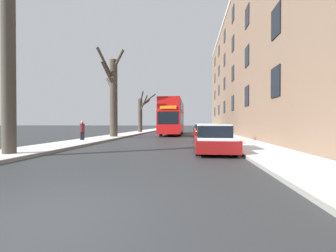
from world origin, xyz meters
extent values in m
plane|color=#303335|center=(0.00, 0.00, 0.00)|extent=(320.00, 320.00, 0.00)
cube|color=gray|center=(-5.85, 53.00, 0.07)|extent=(2.77, 130.00, 0.13)
cube|color=white|center=(-5.85, 53.00, 0.15)|extent=(2.74, 130.00, 0.03)
cube|color=gray|center=(5.85, 53.00, 0.07)|extent=(2.77, 130.00, 0.13)
cube|color=white|center=(5.85, 53.00, 0.15)|extent=(2.74, 130.00, 0.03)
cube|color=#7A604C|center=(11.73, 27.93, 8.88)|extent=(9.00, 47.00, 17.76)
cube|color=black|center=(7.20, 10.69, 3.91)|extent=(0.08, 1.40, 1.80)
cube|color=black|center=(7.20, 17.59, 3.91)|extent=(0.08, 1.40, 1.80)
cube|color=black|center=(7.20, 24.48, 3.91)|extent=(0.08, 1.40, 1.80)
cube|color=black|center=(7.20, 31.37, 3.91)|extent=(0.08, 1.40, 1.80)
cube|color=black|center=(7.20, 38.27, 3.91)|extent=(0.08, 1.40, 1.80)
cube|color=black|center=(7.20, 45.16, 3.91)|extent=(0.08, 1.40, 1.80)
cube|color=black|center=(7.20, 10.69, 7.46)|extent=(0.08, 1.40, 1.80)
cube|color=black|center=(7.20, 17.59, 7.46)|extent=(0.08, 1.40, 1.80)
cube|color=black|center=(7.20, 24.48, 7.46)|extent=(0.08, 1.40, 1.80)
cube|color=black|center=(7.20, 31.37, 7.46)|extent=(0.08, 1.40, 1.80)
cube|color=black|center=(7.20, 38.27, 7.46)|extent=(0.08, 1.40, 1.80)
cube|color=black|center=(7.20, 45.16, 7.46)|extent=(0.08, 1.40, 1.80)
cube|color=black|center=(7.20, 17.59, 11.01)|extent=(0.08, 1.40, 1.80)
cube|color=black|center=(7.20, 24.48, 11.01)|extent=(0.08, 1.40, 1.80)
cube|color=black|center=(7.20, 31.37, 11.01)|extent=(0.08, 1.40, 1.80)
cube|color=black|center=(7.20, 38.27, 11.01)|extent=(0.08, 1.40, 1.80)
cube|color=black|center=(7.20, 45.16, 11.01)|extent=(0.08, 1.40, 1.80)
cube|color=black|center=(7.20, 24.48, 14.56)|extent=(0.08, 1.40, 1.80)
cube|color=black|center=(7.20, 31.37, 14.56)|extent=(0.08, 1.40, 1.80)
cube|color=black|center=(7.20, 38.27, 14.56)|extent=(0.08, 1.40, 1.80)
cube|color=black|center=(7.20, 45.16, 14.56)|extent=(0.08, 1.40, 1.80)
cube|color=beige|center=(7.19, 27.93, 17.24)|extent=(0.12, 46.06, 0.44)
cylinder|color=#423A30|center=(-5.58, 5.72, 3.96)|extent=(0.54, 0.54, 7.92)
cylinder|color=#423A30|center=(-5.93, 6.26, 5.75)|extent=(0.96, 1.32, 2.35)
cylinder|color=#423A30|center=(-5.87, 6.10, 6.42)|extent=(0.83, 1.00, 1.74)
cylinder|color=#423A30|center=(-5.49, 18.57, 3.90)|extent=(0.76, 0.76, 7.81)
cylinder|color=#423A30|center=(-4.89, 18.26, 7.73)|extent=(1.50, 0.94, 1.84)
cylinder|color=#423A30|center=(-6.29, 19.74, 5.52)|extent=(1.89, 2.60, 1.94)
cylinder|color=#423A30|center=(-5.94, 17.66, 7.10)|extent=(1.24, 2.13, 2.91)
cylinder|color=#423A30|center=(-5.76, 17.76, 6.21)|extent=(0.87, 1.88, 2.21)
cylinder|color=#423A30|center=(-5.55, 30.49, 2.62)|extent=(0.64, 0.64, 5.23)
cylinder|color=#423A30|center=(-4.78, 30.38, 4.60)|extent=(1.69, 0.47, 1.15)
cylinder|color=#423A30|center=(-4.33, 30.11, 4.99)|extent=(2.63, 1.00, 1.82)
cylinder|color=#423A30|center=(-5.20, 29.95, 5.37)|extent=(0.97, 1.35, 1.79)
cylinder|color=#423A30|center=(-5.00, 31.02, 4.49)|extent=(1.33, 1.30, 1.14)
cylinder|color=#423A30|center=(-4.88, 29.87, 4.43)|extent=(1.62, 1.52, 2.39)
cube|color=red|center=(-0.16, 25.85, 1.57)|extent=(2.47, 11.69, 2.46)
cube|color=red|center=(-0.16, 25.85, 3.50)|extent=(2.42, 11.46, 1.40)
cube|color=#B31212|center=(-0.16, 25.85, 4.26)|extent=(2.42, 11.46, 0.12)
cube|color=black|center=(-0.16, 25.85, 2.04)|extent=(2.50, 10.29, 1.28)
cube|color=black|center=(-0.16, 25.85, 3.57)|extent=(2.50, 10.29, 1.06)
cube|color=black|center=(-0.16, 20.02, 2.04)|extent=(2.23, 0.06, 1.34)
cube|color=orange|center=(-0.16, 20.01, 3.15)|extent=(1.73, 0.05, 0.32)
cylinder|color=black|center=(-1.23, 22.34, 0.55)|extent=(0.30, 1.09, 1.09)
cylinder|color=black|center=(0.90, 22.34, 0.55)|extent=(0.30, 1.09, 1.09)
cylinder|color=black|center=(-1.23, 29.12, 0.55)|extent=(0.30, 1.09, 1.09)
cylinder|color=black|center=(0.90, 29.12, 0.55)|extent=(0.30, 1.09, 1.09)
cube|color=maroon|center=(3.37, 8.33, 0.45)|extent=(1.88, 4.38, 0.55)
cube|color=black|center=(3.37, 8.51, 1.03)|extent=(1.62, 2.19, 0.62)
cube|color=white|center=(3.37, 8.51, 1.37)|extent=(1.58, 2.08, 0.07)
cube|color=white|center=(3.37, 6.78, 0.75)|extent=(1.69, 1.14, 0.06)
cylinder|color=black|center=(2.54, 7.02, 0.32)|extent=(0.20, 0.64, 0.64)
cylinder|color=black|center=(4.20, 7.02, 0.32)|extent=(0.20, 0.64, 0.64)
cylinder|color=black|center=(2.54, 9.65, 0.32)|extent=(0.20, 0.64, 0.64)
cylinder|color=black|center=(4.20, 9.65, 0.32)|extent=(0.20, 0.64, 0.64)
cube|color=maroon|center=(3.37, 14.75, 0.52)|extent=(1.78, 4.46, 0.71)
cube|color=black|center=(3.37, 14.93, 1.13)|extent=(1.53, 2.23, 0.52)
cube|color=white|center=(3.37, 14.93, 1.42)|extent=(1.50, 2.12, 0.05)
cube|color=white|center=(3.37, 13.17, 0.90)|extent=(1.61, 1.16, 0.04)
cylinder|color=black|center=(2.59, 13.41, 0.30)|extent=(0.20, 0.60, 0.60)
cylinder|color=black|center=(4.15, 13.41, 0.30)|extent=(0.20, 0.60, 0.60)
cylinder|color=black|center=(2.59, 16.09, 0.30)|extent=(0.20, 0.60, 0.60)
cylinder|color=black|center=(4.15, 16.09, 0.30)|extent=(0.20, 0.60, 0.60)
cube|color=maroon|center=(3.37, 20.86, 0.53)|extent=(1.78, 4.49, 0.72)
cube|color=black|center=(3.37, 21.04, 1.13)|extent=(1.53, 2.24, 0.48)
cube|color=white|center=(3.37, 21.04, 1.40)|extent=(1.50, 2.13, 0.05)
cube|color=white|center=(3.37, 19.27, 0.91)|extent=(1.60, 1.17, 0.04)
cylinder|color=black|center=(2.59, 19.52, 0.30)|extent=(0.20, 0.61, 0.61)
cylinder|color=black|center=(4.15, 19.52, 0.30)|extent=(0.20, 0.61, 0.61)
cylinder|color=black|center=(2.59, 22.21, 0.30)|extent=(0.20, 0.61, 0.61)
cylinder|color=black|center=(4.15, 22.21, 0.30)|extent=(0.20, 0.61, 0.61)
cylinder|color=black|center=(-6.39, 13.65, 0.39)|extent=(0.17, 0.17, 0.77)
cylinder|color=black|center=(-6.23, 13.70, 0.39)|extent=(0.17, 0.17, 0.77)
cylinder|color=#59191E|center=(-6.31, 13.68, 1.11)|extent=(0.36, 0.36, 0.68)
sphere|color=tan|center=(-6.31, 13.68, 1.56)|extent=(0.21, 0.21, 0.21)
camera|label=1|loc=(2.25, -3.18, 1.45)|focal=24.00mm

